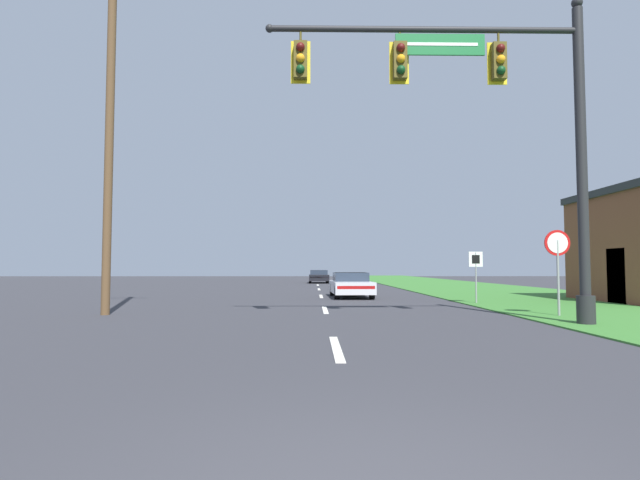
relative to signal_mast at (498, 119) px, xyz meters
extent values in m
cube|color=#38752D|center=(6.21, 20.56, -5.20)|extent=(10.00, 110.00, 0.04)
cube|color=silver|center=(-4.29, -3.44, -5.21)|extent=(0.16, 2.80, 0.01)
cube|color=silver|center=(-4.29, 4.56, -5.21)|extent=(0.16, 2.80, 0.01)
cube|color=silver|center=(-4.29, 12.56, -5.21)|extent=(0.16, 2.80, 0.01)
cube|color=silver|center=(-4.29, 20.56, -5.21)|extent=(0.16, 2.80, 0.01)
cube|color=silver|center=(-4.29, 28.56, -5.21)|extent=(0.16, 2.80, 0.01)
cube|color=black|center=(7.26, 7.06, -4.12)|extent=(0.10, 1.20, 2.20)
cylinder|color=#232326|center=(2.11, 0.00, -4.83)|extent=(0.44, 0.44, 0.70)
cylinder|color=#232326|center=(2.11, 0.00, -1.13)|extent=(0.26, 0.26, 8.09)
sphere|color=#232326|center=(2.11, 0.00, 3.05)|extent=(0.28, 0.28, 0.28)
cylinder|color=#232326|center=(-1.85, 0.00, 2.31)|extent=(7.93, 0.16, 0.16)
sphere|color=#232326|center=(-5.81, 0.00, 2.31)|extent=(0.21, 0.21, 0.21)
cube|color=#196B33|center=(-1.45, 0.00, 1.92)|extent=(2.29, 0.06, 0.55)
cube|color=white|center=(-1.45, -0.03, 1.92)|extent=(1.92, 0.01, 0.08)
cylinder|color=#4C4214|center=(-5.02, 0.00, 2.14)|extent=(0.06, 0.06, 0.35)
cube|color=yellow|center=(-5.02, 0.14, 1.49)|extent=(0.50, 0.03, 1.11)
cube|color=#4C4214|center=(-5.02, 0.00, 1.49)|extent=(0.34, 0.24, 0.95)
sphere|color=#4C0F0C|center=(-5.02, -0.14, 1.77)|extent=(0.22, 0.22, 0.22)
sphere|color=orange|center=(-5.02, -0.14, 1.49)|extent=(0.22, 0.22, 0.22)
sphere|color=#0F3D19|center=(-5.02, -0.14, 1.20)|extent=(0.22, 0.22, 0.22)
cylinder|color=#4C4214|center=(-2.48, 0.00, 2.14)|extent=(0.06, 0.06, 0.35)
cube|color=yellow|center=(-2.48, 0.14, 1.49)|extent=(0.50, 0.03, 1.11)
cube|color=#4C4214|center=(-2.48, 0.00, 1.49)|extent=(0.34, 0.24, 0.95)
sphere|color=#4C0F0C|center=(-2.48, -0.14, 1.77)|extent=(0.22, 0.22, 0.22)
sphere|color=orange|center=(-2.48, -0.14, 1.49)|extent=(0.22, 0.22, 0.22)
sphere|color=#0F3D19|center=(-2.48, -0.14, 1.20)|extent=(0.22, 0.22, 0.22)
cylinder|color=#4C4214|center=(0.05, 0.00, 2.14)|extent=(0.06, 0.06, 0.35)
cube|color=yellow|center=(0.05, 0.14, 1.49)|extent=(0.50, 0.03, 1.11)
cube|color=#4C4214|center=(0.05, 0.00, 1.49)|extent=(0.34, 0.24, 0.95)
sphere|color=#4C0F0C|center=(0.05, -0.14, 1.77)|extent=(0.22, 0.22, 0.22)
sphere|color=orange|center=(0.05, -0.14, 1.49)|extent=(0.22, 0.22, 0.22)
sphere|color=#0F3D19|center=(0.05, -0.14, 1.20)|extent=(0.22, 0.22, 0.22)
cylinder|color=black|center=(-2.10, 13.48, -4.90)|extent=(0.22, 0.64, 0.64)
cylinder|color=black|center=(-3.70, 13.44, -4.90)|extent=(0.22, 0.64, 0.64)
cylinder|color=black|center=(-2.01, 10.29, -4.90)|extent=(0.22, 0.64, 0.64)
cylinder|color=black|center=(-3.61, 10.25, -4.90)|extent=(0.22, 0.64, 0.64)
cube|color=silver|center=(-2.86, 11.87, -4.72)|extent=(1.95, 4.64, 0.55)
cube|color=#283342|center=(-2.86, 11.98, -4.24)|extent=(1.66, 1.97, 0.42)
cube|color=silver|center=(-2.86, 11.98, -4.06)|extent=(1.62, 1.93, 0.06)
cube|color=#B71414|center=(-2.79, 9.60, -4.66)|extent=(1.68, 0.11, 0.14)
cylinder|color=black|center=(-3.32, 36.08, -4.90)|extent=(0.22, 0.64, 0.64)
cylinder|color=black|center=(-4.92, 36.08, -4.90)|extent=(0.22, 0.64, 0.64)
cylinder|color=black|center=(-3.32, 32.85, -4.90)|extent=(0.22, 0.64, 0.64)
cylinder|color=black|center=(-4.92, 32.85, -4.90)|extent=(0.22, 0.64, 0.64)
cube|color=black|center=(-4.12, 34.46, -4.72)|extent=(1.82, 4.62, 0.55)
cube|color=#283342|center=(-4.12, 34.58, -4.24)|extent=(1.60, 1.94, 0.42)
cube|color=black|center=(-4.12, 34.58, -4.06)|extent=(1.57, 1.90, 0.06)
cube|color=#B71414|center=(-4.12, 32.18, -4.66)|extent=(1.67, 0.06, 0.14)
cylinder|color=gray|center=(2.49, 2.14, -4.08)|extent=(0.07, 0.07, 2.20)
cylinder|color=red|center=(2.49, 2.14, -3.06)|extent=(0.76, 0.04, 0.76)
cylinder|color=white|center=(2.49, 2.11, -3.06)|extent=(0.61, 0.01, 0.61)
cylinder|color=gray|center=(1.79, 7.37, -4.18)|extent=(0.06, 0.06, 2.00)
cube|color=white|center=(1.79, 7.37, -3.45)|extent=(0.55, 0.04, 0.60)
cube|color=black|center=(1.79, 7.34, -3.45)|extent=(0.31, 0.01, 0.34)
cylinder|color=brown|center=(-11.02, 2.95, 0.24)|extent=(0.26, 0.26, 10.93)
camera|label=1|loc=(-4.71, -12.40, -3.78)|focal=28.00mm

